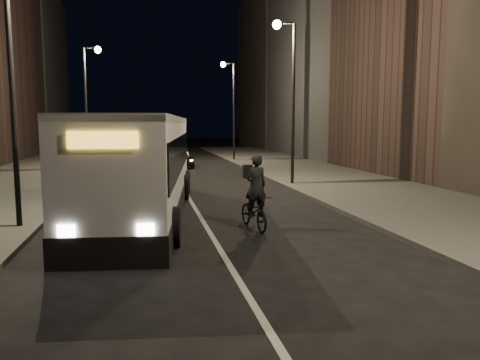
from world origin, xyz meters
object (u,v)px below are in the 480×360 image
city_bus (142,162)px  cyclist_on_bicycle (254,204)px  streetlight_left_far (89,91)px  streetlight_left_near (19,49)px  car_mid (157,153)px  streetlight_right_far (231,97)px  car_near (181,159)px  car_far (179,152)px  streetlight_right_mid (288,80)px

city_bus → cyclist_on_bicycle: 4.63m
streetlight_left_far → city_bus: streetlight_left_far is taller
streetlight_left_far → streetlight_left_near: bearing=-90.0°
car_mid → streetlight_right_far: bearing=166.6°
streetlight_left_far → cyclist_on_bicycle: 20.82m
streetlight_right_far → cyclist_on_bicycle: streetlight_right_far is taller
car_mid → car_near: bearing=110.0°
car_near → car_mid: car_mid is taller
streetlight_right_far → streetlight_left_far: same height
cyclist_on_bicycle → car_near: bearing=83.3°
streetlight_left_near → cyclist_on_bicycle: (6.76, -1.16, -4.59)m
streetlight_left_far → car_near: size_ratio=2.22×
cyclist_on_bicycle → car_mid: 27.46m
cyclist_on_bicycle → car_far: cyclist_on_bicycle is taller
car_mid → car_far: (2.04, 1.86, -0.06)m
car_mid → cyclist_on_bicycle: bearing=101.1°
streetlight_right_far → car_mid: size_ratio=1.94×
streetlight_right_far → car_mid: bearing=160.2°
cyclist_on_bicycle → car_far: (-0.19, 29.23, -0.14)m
streetlight_right_mid → streetlight_right_far: same height
streetlight_right_mid → car_near: 13.28m
streetlight_right_mid → streetlight_left_near: (-10.66, -8.00, 0.00)m
streetlight_right_far → streetlight_left_near: size_ratio=1.00×
streetlight_left_near → car_mid: streetlight_left_near is taller
streetlight_left_far → city_bus: size_ratio=0.62×
streetlight_left_near → streetlight_left_far: bearing=90.0°
cyclist_on_bicycle → car_near: size_ratio=0.63×
city_bus → cyclist_on_bicycle: size_ratio=5.64×
streetlight_right_mid → car_mid: (-6.13, 18.21, -4.67)m
streetlight_right_mid → cyclist_on_bicycle: 10.96m
streetlight_left_near → streetlight_left_far: 18.00m
city_bus → cyclist_on_bicycle: bearing=-34.8°
streetlight_right_far → car_near: streetlight_right_far is taller
streetlight_right_far → car_near: bearing=-135.5°
streetlight_right_far → city_bus: size_ratio=0.62×
streetlight_left_far → car_near: streetlight_left_far is taller
streetlight_right_far → streetlight_left_near: bearing=-114.0°
streetlight_left_near → car_far: 29.21m
car_far → streetlight_right_mid: bearing=-79.0°
city_bus → car_mid: 24.42m
streetlight_right_far → car_far: bearing=135.2°
city_bus → car_near: (2.73, 17.70, -1.26)m
streetlight_right_far → streetlight_left_far: size_ratio=1.00×
cyclist_on_bicycle → car_mid: size_ratio=0.55×
city_bus → cyclist_on_bicycle: (3.35, -3.00, -1.11)m
streetlight_left_near → city_bus: size_ratio=0.62×
city_bus → streetlight_right_mid: bearing=47.3°
streetlight_right_mid → car_near: size_ratio=2.22×
streetlight_left_far → city_bus: 16.88m
streetlight_left_near → car_near: bearing=72.6°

